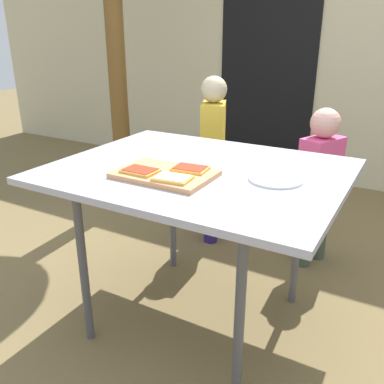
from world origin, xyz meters
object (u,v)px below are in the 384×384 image
at_px(cutting_board, 165,174).
at_px(pizza_slice_near_left, 140,171).
at_px(plate_white_right, 276,179).
at_px(pizza_slice_near_right, 172,178).
at_px(child_right, 319,179).
at_px(pizza_slice_far_right, 190,169).
at_px(dining_table, 198,181).
at_px(child_left, 213,151).

distance_m(cutting_board, pizza_slice_near_left, 0.10).
bearing_deg(plate_white_right, pizza_slice_near_right, -143.16).
bearing_deg(plate_white_right, child_right, 89.91).
xyz_separation_m(plate_white_right, child_right, (0.00, 0.80, -0.25)).
relative_size(pizza_slice_far_right, pizza_slice_near_left, 1.05).
xyz_separation_m(pizza_slice_far_right, plate_white_right, (0.32, 0.11, -0.02)).
bearing_deg(cutting_board, dining_table, 69.65).
bearing_deg(pizza_slice_near_left, child_left, 100.47).
xyz_separation_m(dining_table, pizza_slice_near_right, (0.02, -0.23, 0.08)).
distance_m(cutting_board, pizza_slice_near_right, 0.10).
height_order(plate_white_right, child_right, child_right).
xyz_separation_m(dining_table, cutting_board, (-0.06, -0.16, 0.07)).
xyz_separation_m(cutting_board, child_right, (0.40, 0.98, -0.25)).
relative_size(cutting_board, child_right, 0.41).
height_order(cutting_board, pizza_slice_near_right, pizza_slice_near_right).
height_order(pizza_slice_far_right, pizza_slice_near_left, same).
height_order(pizza_slice_near_right, child_left, child_left).
bearing_deg(child_right, dining_table, -112.54).
relative_size(cutting_board, pizza_slice_near_right, 2.57).
bearing_deg(child_left, pizza_slice_near_right, -71.47).
distance_m(dining_table, cutting_board, 0.19).
bearing_deg(pizza_slice_near_right, pizza_slice_near_left, 175.38).
bearing_deg(child_left, pizza_slice_far_right, -68.91).
bearing_deg(child_left, plate_white_right, -49.92).
distance_m(pizza_slice_near_right, child_right, 1.12).
bearing_deg(child_right, cutting_board, -112.17).
distance_m(dining_table, child_right, 0.90).
height_order(dining_table, pizza_slice_near_right, pizza_slice_near_right).
distance_m(dining_table, pizza_slice_near_left, 0.27).
xyz_separation_m(dining_table, plate_white_right, (0.34, 0.01, 0.06)).
height_order(dining_table, child_right, child_right).
height_order(cutting_board, pizza_slice_near_left, pizza_slice_near_left).
distance_m(pizza_slice_near_right, child_left, 1.11).
height_order(pizza_slice_far_right, child_left, child_left).
relative_size(cutting_board, plate_white_right, 1.78).
bearing_deg(dining_table, cutting_board, -110.35).
relative_size(pizza_slice_near_right, child_right, 0.16).
xyz_separation_m(pizza_slice_near_right, pizza_slice_near_left, (-0.16, 0.01, 0.00)).
bearing_deg(child_left, child_right, 0.84).
height_order(cutting_board, plate_white_right, cutting_board).
bearing_deg(child_right, pizza_slice_near_left, -114.97).
bearing_deg(child_left, cutting_board, -74.42).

